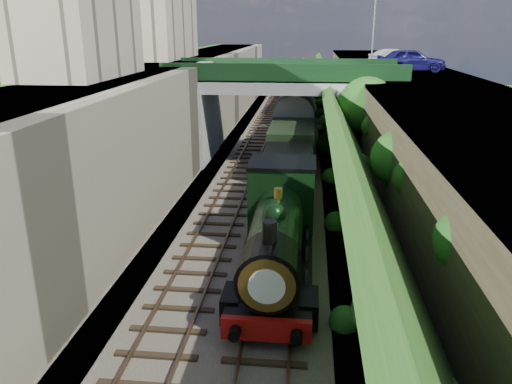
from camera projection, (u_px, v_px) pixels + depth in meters
ground at (219, 383)px, 13.90m from camera, size 160.00×160.00×0.00m
trackbed at (272, 177)px, 32.75m from camera, size 10.00×90.00×0.20m
retaining_wall at (188, 124)px, 32.23m from camera, size 1.00×90.00×7.00m
street_plateau_left at (136, 123)px, 32.58m from camera, size 6.00×90.00×7.00m
street_plateau_right at (426, 135)px, 30.85m from camera, size 8.00×90.00×6.25m
embankment_slope at (352, 139)px, 31.12m from camera, size 4.41×91.60×6.36m
track_left at (242, 174)px, 32.91m from camera, size 2.50×90.00×0.20m
track_right at (291, 175)px, 32.59m from camera, size 2.50×90.00×0.20m
road_bridge at (290, 107)px, 35.18m from camera, size 16.00×6.40×7.25m
building_far at (153, 20)px, 40.13m from camera, size 5.00×10.00×6.00m
building_near at (78, 36)px, 25.24m from camera, size 4.00×8.00×4.00m
tree at (368, 108)px, 31.06m from camera, size 3.60×3.80×6.60m
lamppost at (374, 25)px, 39.39m from camera, size 0.87×0.15×6.00m
car_blue at (411, 60)px, 37.13m from camera, size 5.09×2.27×1.70m
car_silver at (395, 58)px, 42.51m from camera, size 4.56×2.82×1.42m
locomotive at (277, 234)px, 19.10m from camera, size 3.10×10.22×3.83m
tender at (286, 184)px, 26.14m from camera, size 2.70×6.00×3.05m
coach_front at (294, 129)px, 37.89m from camera, size 2.90×18.00×3.70m
coach_middle at (300, 97)px, 55.64m from camera, size 2.90×18.00×3.70m
coach_rear at (303, 80)px, 73.39m from camera, size 2.90×18.00×3.70m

